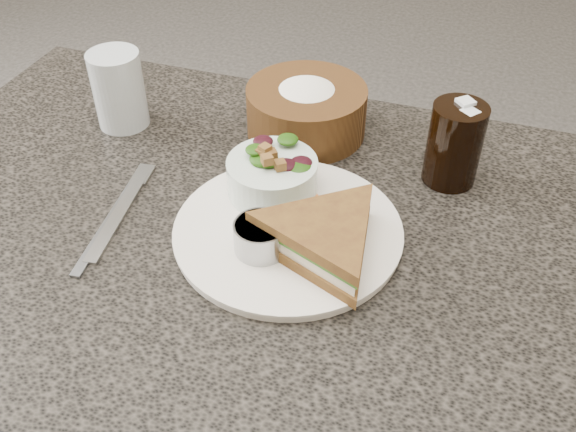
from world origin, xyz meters
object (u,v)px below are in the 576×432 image
at_px(cola_glass, 455,140).
at_px(dining_table, 261,415).
at_px(bread_basket, 306,103).
at_px(water_glass, 119,90).
at_px(salad_bowl, 272,171).
at_px(dressing_ramekin, 261,237).
at_px(sandwich, 324,238).
at_px(dinner_plate, 288,232).

bearing_deg(cola_glass, dining_table, -136.76).
bearing_deg(bread_basket, water_glass, -166.56).
xyz_separation_m(salad_bowl, dressing_ramekin, (0.02, -0.10, -0.01)).
distance_m(sandwich, cola_glass, 0.23).
distance_m(dinner_plate, bread_basket, 0.22).
relative_size(dressing_ramekin, cola_glass, 0.51).
relative_size(dining_table, cola_glass, 8.43).
bearing_deg(water_glass, salad_bowl, -20.07).
xyz_separation_m(dinner_plate, bread_basket, (-0.05, 0.21, 0.04)).
relative_size(bread_basket, cola_glass, 1.40).
height_order(salad_bowl, bread_basket, bread_basket).
bearing_deg(cola_glass, dressing_ramekin, -130.11).
xyz_separation_m(sandwich, bread_basket, (-0.10, 0.24, 0.01)).
bearing_deg(cola_glass, sandwich, -119.20).
bearing_deg(dressing_ramekin, water_glass, 145.47).
bearing_deg(dinner_plate, salad_bowl, 124.47).
bearing_deg(sandwich, dining_table, -163.96).
bearing_deg(bread_basket, dressing_ramekin, -83.77).
distance_m(dinner_plate, water_glass, 0.34).
relative_size(dressing_ramekin, bread_basket, 0.36).
distance_m(dining_table, salad_bowl, 0.42).
xyz_separation_m(dressing_ramekin, water_glass, (-0.28, 0.20, 0.03)).
xyz_separation_m(dining_table, salad_bowl, (-0.00, 0.08, 0.42)).
height_order(dinner_plate, salad_bowl, salad_bowl).
xyz_separation_m(dining_table, dressing_ramekin, (0.02, -0.02, 0.40)).
xyz_separation_m(salad_bowl, cola_glass, (0.20, 0.11, 0.02)).
height_order(dinner_plate, sandwich, sandwich).
bearing_deg(dinner_plate, sandwich, -28.16).
bearing_deg(dressing_ramekin, salad_bowl, 102.52).
height_order(bread_basket, cola_glass, cola_glass).
xyz_separation_m(dinner_plate, sandwich, (0.05, -0.03, 0.03)).
relative_size(dining_table, bread_basket, 6.01).
height_order(dressing_ramekin, cola_glass, cola_glass).
height_order(dinner_plate, cola_glass, cola_glass).
bearing_deg(salad_bowl, sandwich, -43.18).
bearing_deg(dining_table, water_glass, 146.96).
relative_size(sandwich, dressing_ramekin, 2.92).
distance_m(dining_table, water_glass, 0.53).
distance_m(dining_table, bread_basket, 0.48).
xyz_separation_m(dining_table, water_glass, (-0.26, 0.17, 0.43)).
bearing_deg(salad_bowl, dining_table, -89.12).
bearing_deg(water_glass, sandwich, -27.14).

